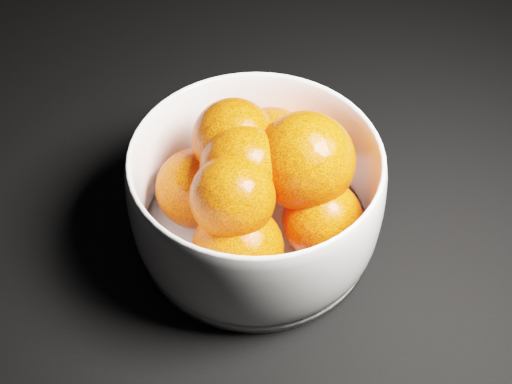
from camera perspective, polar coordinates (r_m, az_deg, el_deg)
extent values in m
cylinder|color=white|center=(0.61, 0.00, -3.12)|extent=(0.20, 0.20, 0.01)
sphere|color=#F04208|center=(0.62, 1.15, 3.42)|extent=(0.07, 0.07, 0.07)
sphere|color=#F04208|center=(0.59, -4.83, 0.29)|extent=(0.07, 0.07, 0.07)
sphere|color=#F04208|center=(0.55, -1.45, -4.55)|extent=(0.07, 0.07, 0.07)
sphere|color=#F04208|center=(0.57, 5.32, -2.23)|extent=(0.07, 0.07, 0.07)
sphere|color=#F04208|center=(0.57, -1.80, 4.21)|extent=(0.07, 0.07, 0.07)
sphere|color=#F04208|center=(0.53, -1.89, -0.42)|extent=(0.07, 0.07, 0.07)
sphere|color=#F04208|center=(0.56, 3.95, 2.47)|extent=(0.08, 0.08, 0.08)
sphere|color=#F04208|center=(0.55, -1.12, 1.99)|extent=(0.07, 0.07, 0.07)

